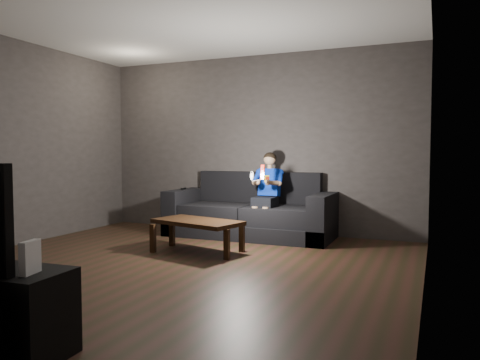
% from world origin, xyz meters
% --- Properties ---
extents(floor, '(5.00, 5.00, 0.00)m').
position_xyz_m(floor, '(0.00, 0.00, 0.00)').
color(floor, black).
rests_on(floor, ground).
extents(back_wall, '(5.00, 0.04, 2.70)m').
position_xyz_m(back_wall, '(0.00, 2.50, 1.35)').
color(back_wall, '#36312F').
rests_on(back_wall, ground).
extents(right_wall, '(0.04, 5.00, 2.70)m').
position_xyz_m(right_wall, '(2.50, 0.00, 1.35)').
color(right_wall, '#36312F').
rests_on(right_wall, ground).
extents(ceiling, '(5.00, 5.00, 0.02)m').
position_xyz_m(ceiling, '(0.00, 0.00, 2.70)').
color(ceiling, beige).
rests_on(ceiling, back_wall).
extents(sofa, '(2.40, 1.04, 0.93)m').
position_xyz_m(sofa, '(0.10, 2.10, 0.30)').
color(sofa, black).
rests_on(sofa, floor).
extents(child, '(0.44, 0.54, 1.08)m').
position_xyz_m(child, '(0.37, 2.03, 0.75)').
color(child, black).
rests_on(child, sofa).
extents(wii_remote_red, '(0.05, 0.08, 0.20)m').
position_xyz_m(wii_remote_red, '(0.45, 1.61, 0.96)').
color(wii_remote_red, red).
rests_on(wii_remote_red, child).
extents(nunchuk_white, '(0.07, 0.09, 0.14)m').
position_xyz_m(nunchuk_white, '(0.30, 1.62, 0.91)').
color(nunchuk_white, white).
rests_on(nunchuk_white, child).
extents(wii_remote_black, '(0.05, 0.14, 0.03)m').
position_xyz_m(wii_remote_black, '(-0.98, 2.01, 0.67)').
color(wii_remote_black, black).
rests_on(wii_remote_black, sofa).
extents(coffee_table, '(1.19, 0.80, 0.40)m').
position_xyz_m(coffee_table, '(-0.09, 0.78, 0.34)').
color(coffee_table, black).
rests_on(coffee_table, floor).
extents(wii_console, '(0.07, 0.15, 0.19)m').
position_xyz_m(wii_console, '(0.46, -2.27, 0.62)').
color(wii_console, white).
rests_on(wii_console, media_console).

